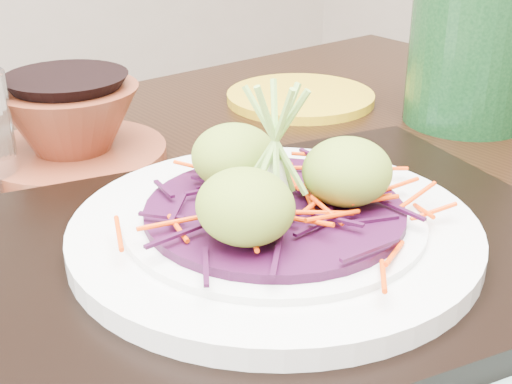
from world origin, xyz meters
TOP-DOWN VIEW (x-y plane):
  - dining_table at (0.05, 0.07)m, footprint 1.29×0.87m
  - placemat at (0.08, 0.03)m, footprint 0.56×0.49m
  - serving_tray at (0.08, 0.03)m, footprint 0.49×0.41m
  - white_plate at (0.08, 0.03)m, footprint 0.28×0.28m
  - cabbage_bed at (0.08, 0.03)m, footprint 0.17×0.17m
  - carrot_julienne at (0.08, 0.03)m, footprint 0.21×0.21m
  - guacamole_scoops at (0.08, 0.03)m, footprint 0.15×0.13m
  - scallion_garnish at (0.08, 0.03)m, footprint 0.06×0.06m
  - terracotta_bowl_set at (0.06, 0.30)m, footprint 0.20×0.20m
  - yellow_plate at (0.36, 0.31)m, footprint 0.19×0.19m
  - green_jar at (0.45, 0.14)m, footprint 0.17×0.17m

SIDE VIEW (x-z plane):
  - dining_table at x=0.05m, z-range 0.29..1.09m
  - placemat at x=0.08m, z-range 0.80..0.80m
  - yellow_plate at x=0.36m, z-range 0.80..0.81m
  - serving_tray at x=0.08m, z-range 0.80..0.82m
  - white_plate at x=0.08m, z-range 0.82..0.84m
  - terracotta_bowl_set at x=0.06m, z-range 0.80..0.87m
  - cabbage_bed at x=0.08m, z-range 0.84..0.85m
  - carrot_julienne at x=0.08m, z-range 0.85..0.86m
  - guacamole_scoops at x=0.08m, z-range 0.85..0.89m
  - green_jar at x=0.45m, z-range 0.80..0.95m
  - scallion_garnish at x=0.08m, z-range 0.84..0.94m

